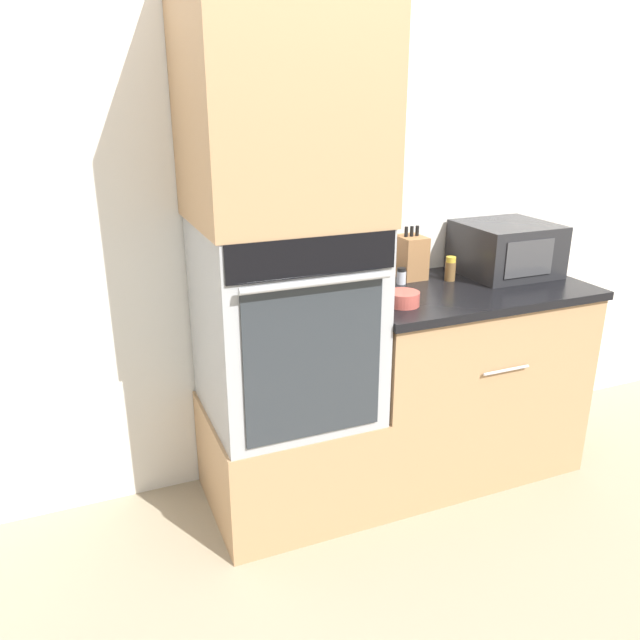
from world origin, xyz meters
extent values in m
plane|color=gray|center=(0.00, 0.00, 0.00)|extent=(12.00, 12.00, 0.00)
cube|color=silver|center=(0.00, 0.63, 1.25)|extent=(8.00, 0.05, 2.50)
cube|color=#A87F56|center=(-0.32, 0.30, 0.22)|extent=(0.65, 0.60, 0.45)
cube|color=#9EA0A5|center=(-0.32, 0.30, 0.83)|extent=(0.62, 0.59, 0.77)
cube|color=black|center=(-0.32, 0.00, 1.15)|extent=(0.60, 0.01, 0.13)
cube|color=orange|center=(-0.32, 0.00, 1.15)|extent=(0.09, 0.00, 0.03)
cube|color=#282D33|center=(-0.32, 0.00, 0.78)|extent=(0.51, 0.01, 0.58)
cylinder|color=#9EA0A5|center=(-0.32, -0.03, 1.07)|extent=(0.53, 0.02, 0.02)
cube|color=#A87F56|center=(-0.32, 0.30, 1.65)|extent=(0.65, 0.60, 0.87)
cube|color=#A87F56|center=(0.51, 0.30, 0.42)|extent=(1.02, 0.60, 0.84)
cube|color=black|center=(0.51, 0.30, 0.85)|extent=(1.04, 0.63, 0.03)
cylinder|color=#B7B7BC|center=(0.51, -0.01, 0.60)|extent=(0.22, 0.01, 0.01)
cube|color=#232326|center=(0.78, 0.40, 0.99)|extent=(0.40, 0.37, 0.23)
cube|color=#3D3D3F|center=(0.76, 0.21, 0.99)|extent=(0.25, 0.01, 0.16)
cube|color=olive|center=(0.35, 0.50, 0.97)|extent=(0.11, 0.14, 0.19)
cylinder|color=black|center=(0.32, 0.50, 1.08)|extent=(0.02, 0.02, 0.04)
cylinder|color=black|center=(0.35, 0.50, 1.08)|extent=(0.02, 0.02, 0.04)
cylinder|color=black|center=(0.37, 0.50, 1.08)|extent=(0.02, 0.02, 0.04)
cylinder|color=#B24C42|center=(0.12, 0.17, 0.90)|extent=(0.13, 0.13, 0.05)
cylinder|color=silver|center=(0.26, 0.43, 0.90)|extent=(0.04, 0.04, 0.06)
cylinder|color=black|center=(0.26, 0.43, 0.94)|extent=(0.04, 0.04, 0.02)
cylinder|color=#427047|center=(0.06, 0.28, 0.91)|extent=(0.04, 0.04, 0.07)
cylinder|color=red|center=(0.06, 0.28, 0.95)|extent=(0.04, 0.04, 0.02)
cylinder|color=silver|center=(0.06, 0.40, 0.90)|extent=(0.05, 0.05, 0.07)
cylinder|color=red|center=(0.06, 0.40, 0.95)|extent=(0.05, 0.05, 0.02)
cylinder|color=brown|center=(0.49, 0.40, 0.91)|extent=(0.05, 0.05, 0.08)
cylinder|color=gold|center=(0.49, 0.40, 0.97)|extent=(0.04, 0.04, 0.02)
camera|label=1|loc=(-1.07, -1.84, 1.65)|focal=35.00mm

